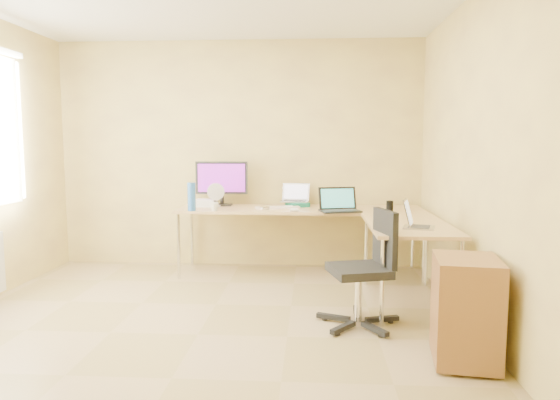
# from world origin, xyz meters

# --- Properties ---
(floor) EXTENTS (4.50, 4.50, 0.00)m
(floor) POSITION_xyz_m (0.00, 0.00, 0.00)
(floor) COLOR tan
(floor) RESTS_ON ground
(wall_back) EXTENTS (4.50, 0.00, 4.50)m
(wall_back) POSITION_xyz_m (0.00, 2.25, 1.30)
(wall_back) COLOR #EAD774
(wall_back) RESTS_ON ground
(wall_front) EXTENTS (4.50, 0.00, 4.50)m
(wall_front) POSITION_xyz_m (0.00, -2.25, 1.30)
(wall_front) COLOR #EAD774
(wall_front) RESTS_ON ground
(wall_right) EXTENTS (0.00, 4.50, 4.50)m
(wall_right) POSITION_xyz_m (2.10, 0.00, 1.30)
(wall_right) COLOR #EAD774
(wall_right) RESTS_ON ground
(desk_main) EXTENTS (2.65, 0.70, 0.73)m
(desk_main) POSITION_xyz_m (0.72, 1.85, 0.36)
(desk_main) COLOR tan
(desk_main) RESTS_ON ground
(desk_return) EXTENTS (0.70, 1.30, 0.73)m
(desk_return) POSITION_xyz_m (1.70, 0.85, 0.36)
(desk_return) COLOR tan
(desk_return) RESTS_ON ground
(monitor) EXTENTS (0.59, 0.21, 0.50)m
(monitor) POSITION_xyz_m (-0.17, 2.03, 0.98)
(monitor) COLOR black
(monitor) RESTS_ON desk_main
(book_stack) EXTENTS (0.29, 0.33, 0.05)m
(book_stack) POSITION_xyz_m (0.69, 2.02, 0.75)
(book_stack) COLOR #16725A
(book_stack) RESTS_ON desk_main
(laptop_center) EXTENTS (0.34, 0.28, 0.20)m
(laptop_center) POSITION_xyz_m (0.66, 2.05, 0.87)
(laptop_center) COLOR #B4B5CB
(laptop_center) RESTS_ON desk_main
(laptop_black) EXTENTS (0.46, 0.39, 0.25)m
(laptop_black) POSITION_xyz_m (1.14, 1.57, 0.86)
(laptop_black) COLOR black
(laptop_black) RESTS_ON desk_main
(keyboard) EXTENTS (0.49, 0.26, 0.02)m
(keyboard) POSITION_xyz_m (0.48, 1.79, 0.74)
(keyboard) COLOR white
(keyboard) RESTS_ON desk_main
(mouse) EXTENTS (0.11, 0.08, 0.04)m
(mouse) POSITION_xyz_m (0.67, 1.55, 0.75)
(mouse) COLOR white
(mouse) RESTS_ON desk_main
(mug) EXTENTS (0.09, 0.09, 0.09)m
(mug) POSITION_xyz_m (-0.16, 1.55, 0.77)
(mug) COLOR white
(mug) RESTS_ON desk_main
(cd_stack) EXTENTS (0.15, 0.15, 0.03)m
(cd_stack) POSITION_xyz_m (0.35, 1.72, 0.74)
(cd_stack) COLOR silver
(cd_stack) RESTS_ON desk_main
(water_bottle) EXTENTS (0.09, 0.09, 0.30)m
(water_bottle) POSITION_xyz_m (-0.40, 1.55, 0.88)
(water_bottle) COLOR #2961B2
(water_bottle) RESTS_ON desk_main
(papers) EXTENTS (0.25, 0.34, 0.01)m
(papers) POSITION_xyz_m (-0.40, 1.99, 0.73)
(papers) COLOR white
(papers) RESTS_ON desk_main
(white_box) EXTENTS (0.23, 0.18, 0.08)m
(white_box) POSITION_xyz_m (-0.33, 1.91, 0.77)
(white_box) COLOR white
(white_box) RESTS_ON desk_main
(desk_fan) EXTENTS (0.23, 0.23, 0.24)m
(desk_fan) POSITION_xyz_m (-0.20, 1.89, 0.85)
(desk_fan) COLOR silver
(desk_fan) RESTS_ON desk_main
(black_cup) EXTENTS (0.08, 0.08, 0.12)m
(black_cup) POSITION_xyz_m (1.64, 1.55, 0.79)
(black_cup) COLOR black
(black_cup) RESTS_ON desk_main
(laptop_return) EXTENTS (0.34, 0.30, 0.19)m
(laptop_return) POSITION_xyz_m (1.74, 0.59, 0.83)
(laptop_return) COLOR #B1B0BE
(laptop_return) RESTS_ON desk_return
(office_chair) EXTENTS (0.68, 0.68, 0.92)m
(office_chair) POSITION_xyz_m (1.22, 0.27, 0.50)
(office_chair) COLOR black
(office_chair) RESTS_ON ground
(cabinet) EXTENTS (0.46, 0.54, 0.68)m
(cabinet) POSITION_xyz_m (1.85, -0.38, 0.36)
(cabinet) COLOR olive
(cabinet) RESTS_ON ground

